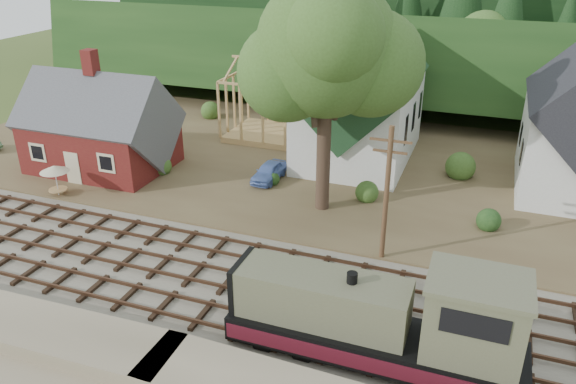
% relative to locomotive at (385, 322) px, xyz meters
% --- Properties ---
extents(ground, '(140.00, 140.00, 0.00)m').
position_rel_locomotive_xyz_m(ground, '(-8.73, 3.00, -2.17)').
color(ground, '#384C1E').
rests_on(ground, ground).
extents(railroad_bed, '(64.00, 11.00, 0.16)m').
position_rel_locomotive_xyz_m(railroad_bed, '(-8.73, 3.00, -2.09)').
color(railroad_bed, '#726B5B').
rests_on(railroad_bed, ground).
extents(village_flat, '(64.00, 26.00, 0.30)m').
position_rel_locomotive_xyz_m(village_flat, '(-8.73, 21.00, -2.02)').
color(village_flat, brown).
rests_on(village_flat, ground).
extents(hillside, '(70.00, 28.96, 12.74)m').
position_rel_locomotive_xyz_m(hillside, '(-8.73, 45.00, -2.17)').
color(hillside, '#1E3F19').
rests_on(hillside, ground).
extents(ridge, '(80.00, 20.00, 12.00)m').
position_rel_locomotive_xyz_m(ridge, '(-8.73, 61.00, -2.17)').
color(ridge, black).
rests_on(ridge, ground).
extents(depot, '(10.80, 7.41, 9.00)m').
position_rel_locomotive_xyz_m(depot, '(-24.73, 14.00, 1.05)').
color(depot, '#581415').
rests_on(depot, village_flat).
extents(church, '(8.40, 15.17, 13.00)m').
position_rel_locomotive_xyz_m(church, '(-6.73, 22.68, 3.01)').
color(church, silver).
rests_on(church, village_flat).
extents(timber_frame, '(8.20, 6.20, 6.99)m').
position_rel_locomotive_xyz_m(timber_frame, '(-14.73, 25.00, 1.10)').
color(timber_frame, tan).
rests_on(timber_frame, village_flat).
extents(lattice_tower, '(3.20, 3.20, 12.12)m').
position_rel_locomotive_xyz_m(lattice_tower, '(-14.73, 31.00, 7.87)').
color(lattice_tower, silver).
rests_on(lattice_tower, village_flat).
extents(big_tree, '(10.90, 8.40, 14.70)m').
position_rel_locomotive_xyz_m(big_tree, '(-6.56, 13.08, 8.05)').
color(big_tree, '#38281E').
rests_on(big_tree, village_flat).
extents(telegraph_pole_near, '(2.20, 0.28, 8.00)m').
position_rel_locomotive_xyz_m(telegraph_pole_near, '(-1.73, 8.20, 2.08)').
color(telegraph_pole_near, '#4C331E').
rests_on(telegraph_pole_near, ground).
extents(locomotive, '(12.30, 3.07, 4.91)m').
position_rel_locomotive_xyz_m(locomotive, '(0.00, 0.00, 0.00)').
color(locomotive, black).
rests_on(locomotive, railroad_bed).
extents(car_blue, '(1.76, 3.95, 1.32)m').
position_rel_locomotive_xyz_m(car_blue, '(-11.74, 16.00, -1.21)').
color(car_blue, '#5C7DC6').
rests_on(car_blue, village_flat).
extents(patio_set, '(1.96, 1.96, 2.18)m').
position_rel_locomotive_xyz_m(patio_set, '(-24.50, 8.50, -0.01)').
color(patio_set, silver).
rests_on(patio_set, village_flat).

